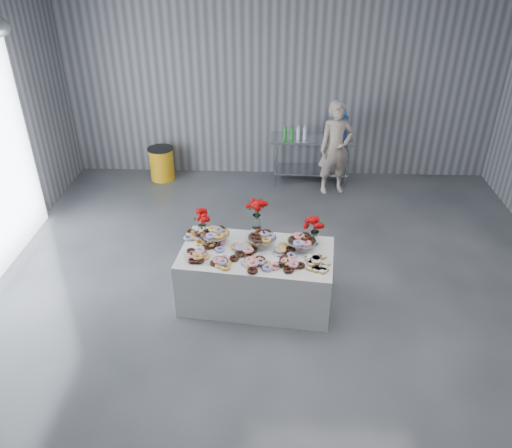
{
  "coord_description": "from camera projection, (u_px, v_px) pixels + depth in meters",
  "views": [
    {
      "loc": [
        -0.09,
        -4.65,
        4.23
      ],
      "look_at": [
        -0.32,
        0.82,
        0.97
      ],
      "focal_mm": 35.0,
      "sensor_mm": 36.0,
      "label": 1
    }
  ],
  "objects": [
    {
      "name": "trash_barrel",
      "position": [
        162.0,
        164.0,
        9.59
      ],
      "size": [
        0.49,
        0.49,
        0.63
      ],
      "rotation": [
        0.0,
        0.0,
        -0.27
      ],
      "color": "#EBA613",
      "rests_on": "ground"
    },
    {
      "name": "water_jug",
      "position": [
        340.0,
        125.0,
        9.05
      ],
      "size": [
        0.28,
        0.28,
        0.55
      ],
      "color": "#407EDC",
      "rests_on": "prep_table"
    },
    {
      "name": "room_walls",
      "position": [
        257.0,
        117.0,
        4.88
      ],
      "size": [
        8.04,
        9.04,
        4.02
      ],
      "color": "gray",
      "rests_on": "ground"
    },
    {
      "name": "display_table",
      "position": [
        256.0,
        276.0,
        6.41
      ],
      "size": [
        2.0,
        1.2,
        0.75
      ],
      "primitive_type": "cube",
      "rotation": [
        0.0,
        0.0,
        -0.11
      ],
      "color": "silver",
      "rests_on": "ground"
    },
    {
      "name": "drink_bottles",
      "position": [
        295.0,
        132.0,
        9.05
      ],
      "size": [
        0.54,
        0.08,
        0.27
      ],
      "primitive_type": null,
      "color": "#268C33",
      "rests_on": "prep_table"
    },
    {
      "name": "person",
      "position": [
        336.0,
        148.0,
        8.88
      ],
      "size": [
        0.7,
        0.55,
        1.69
      ],
      "primitive_type": "imported",
      "rotation": [
        0.0,
        0.0,
        0.26
      ],
      "color": "#CC8C93",
      "rests_on": "ground"
    },
    {
      "name": "ground",
      "position": [
        279.0,
        326.0,
        6.16
      ],
      "size": [
        9.0,
        9.0,
        0.0
      ],
      "primitive_type": "plane",
      "color": "#33353A",
      "rests_on": "ground"
    },
    {
      "name": "cake_stand_left",
      "position": [
        216.0,
        233.0,
        6.34
      ],
      "size": [
        0.36,
        0.36,
        0.17
      ],
      "color": "silver",
      "rests_on": "display_table"
    },
    {
      "name": "cake_stand_mid",
      "position": [
        262.0,
        237.0,
        6.26
      ],
      "size": [
        0.36,
        0.36,
        0.17
      ],
      "color": "silver",
      "rests_on": "display_table"
    },
    {
      "name": "cake_stand_right",
      "position": [
        302.0,
        240.0,
        6.2
      ],
      "size": [
        0.36,
        0.36,
        0.17
      ],
      "color": "silver",
      "rests_on": "display_table"
    },
    {
      "name": "bouquet_center",
      "position": [
        257.0,
        212.0,
        6.32
      ],
      "size": [
        0.26,
        0.26,
        0.57
      ],
      "color": "silver",
      "rests_on": "display_table"
    },
    {
      "name": "danish_pile",
      "position": [
        316.0,
        261.0,
        5.96
      ],
      "size": [
        0.48,
        0.48,
        0.11
      ],
      "primitive_type": null,
      "color": "silver",
      "rests_on": "display_table"
    },
    {
      "name": "bouquet_right",
      "position": [
        315.0,
        224.0,
        6.22
      ],
      "size": [
        0.26,
        0.26,
        0.42
      ],
      "color": "white",
      "rests_on": "display_table"
    },
    {
      "name": "prep_table",
      "position": [
        311.0,
        151.0,
        9.34
      ],
      "size": [
        1.5,
        0.6,
        0.9
      ],
      "color": "silver",
      "rests_on": "ground"
    },
    {
      "name": "donut_mounds",
      "position": [
        256.0,
        251.0,
        6.15
      ],
      "size": [
        1.88,
        1.0,
        0.09
      ],
      "primitive_type": null,
      "rotation": [
        0.0,
        0.0,
        -0.11
      ],
      "color": "#DFA351",
      "rests_on": "display_table"
    },
    {
      "name": "bouquet_left",
      "position": [
        201.0,
        217.0,
        6.37
      ],
      "size": [
        0.26,
        0.26,
        0.42
      ],
      "color": "white",
      "rests_on": "display_table"
    }
  ]
}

